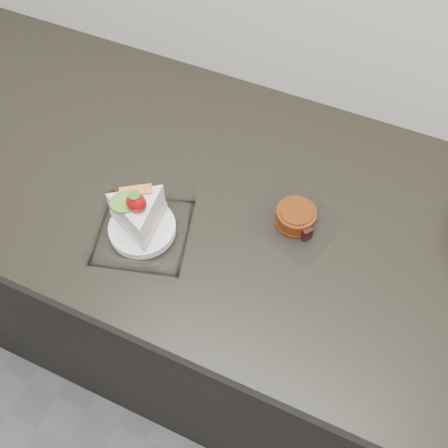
# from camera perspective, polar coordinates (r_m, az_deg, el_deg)

# --- Properties ---
(counter) EXTENTS (2.04, 0.64, 0.90)m
(counter) POSITION_cam_1_polar(r_m,az_deg,el_deg) (1.32, 4.81, -9.93)
(counter) COLOR black
(counter) RESTS_ON ground
(cake_tray) EXTENTS (0.20, 0.20, 0.13)m
(cake_tray) POSITION_cam_1_polar(r_m,az_deg,el_deg) (0.89, -9.50, 0.26)
(cake_tray) COLOR white
(cake_tray) RESTS_ON counter
(mooncake_wrap) EXTENTS (0.18, 0.17, 0.04)m
(mooncake_wrap) POSITION_cam_1_polar(r_m,az_deg,el_deg) (0.91, 8.22, 0.68)
(mooncake_wrap) COLOR white
(mooncake_wrap) RESTS_ON counter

